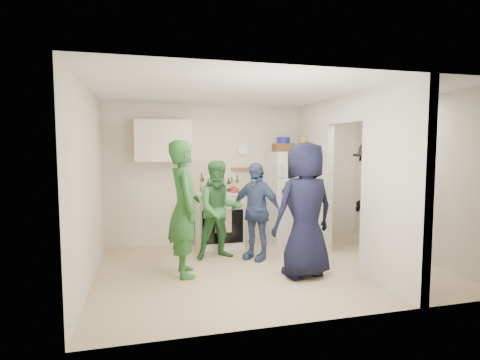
% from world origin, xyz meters
% --- Properties ---
extents(floor, '(4.80, 4.80, 0.00)m').
position_xyz_m(floor, '(0.00, 0.00, 0.00)').
color(floor, '#C5AF8B').
rests_on(floor, ground).
extents(wall_back, '(4.80, 0.00, 4.80)m').
position_xyz_m(wall_back, '(0.00, 1.70, 1.25)').
color(wall_back, silver).
rests_on(wall_back, floor).
extents(wall_front, '(4.80, 0.00, 4.80)m').
position_xyz_m(wall_front, '(0.00, -1.70, 1.25)').
color(wall_front, silver).
rests_on(wall_front, floor).
extents(wall_left, '(0.00, 3.40, 3.40)m').
position_xyz_m(wall_left, '(-2.40, 0.00, 1.25)').
color(wall_left, silver).
rests_on(wall_left, floor).
extents(wall_right, '(0.00, 3.40, 3.40)m').
position_xyz_m(wall_right, '(2.40, 0.00, 1.25)').
color(wall_right, silver).
rests_on(wall_right, floor).
extents(ceiling, '(4.80, 4.80, 0.00)m').
position_xyz_m(ceiling, '(0.00, 0.00, 2.50)').
color(ceiling, white).
rests_on(ceiling, wall_back).
extents(partition_pier_back, '(0.12, 1.20, 2.50)m').
position_xyz_m(partition_pier_back, '(1.20, 1.10, 1.25)').
color(partition_pier_back, silver).
rests_on(partition_pier_back, floor).
extents(partition_pier_front, '(0.12, 1.20, 2.50)m').
position_xyz_m(partition_pier_front, '(1.20, -1.10, 1.25)').
color(partition_pier_front, silver).
rests_on(partition_pier_front, floor).
extents(partition_header, '(0.12, 1.00, 0.40)m').
position_xyz_m(partition_header, '(1.20, 0.00, 2.30)').
color(partition_header, silver).
rests_on(partition_header, partition_pier_back).
extents(stove, '(0.80, 0.67, 0.96)m').
position_xyz_m(stove, '(-0.47, 1.37, 0.48)').
color(stove, white).
rests_on(stove, floor).
extents(upper_cabinet, '(0.95, 0.34, 0.70)m').
position_xyz_m(upper_cabinet, '(-1.40, 1.52, 1.85)').
color(upper_cabinet, silver).
rests_on(upper_cabinet, wall_back).
extents(fridge, '(0.68, 0.66, 1.66)m').
position_xyz_m(fridge, '(0.83, 1.34, 0.83)').
color(fridge, silver).
rests_on(fridge, floor).
extents(wicker_basket, '(0.35, 0.25, 0.15)m').
position_xyz_m(wicker_basket, '(0.73, 1.39, 1.73)').
color(wicker_basket, brown).
rests_on(wicker_basket, fridge).
extents(blue_bowl, '(0.24, 0.24, 0.11)m').
position_xyz_m(blue_bowl, '(0.73, 1.39, 1.86)').
color(blue_bowl, '#161697').
rests_on(blue_bowl, wicker_basket).
extents(yellow_cup_stack_top, '(0.09, 0.09, 0.25)m').
position_xyz_m(yellow_cup_stack_top, '(1.05, 1.24, 1.78)').
color(yellow_cup_stack_top, yellow).
rests_on(yellow_cup_stack_top, fridge).
extents(wall_clock, '(0.22, 0.02, 0.22)m').
position_xyz_m(wall_clock, '(0.05, 1.68, 1.70)').
color(wall_clock, white).
rests_on(wall_clock, wall_back).
extents(spice_shelf, '(0.35, 0.08, 0.03)m').
position_xyz_m(spice_shelf, '(0.00, 1.65, 1.35)').
color(spice_shelf, olive).
rests_on(spice_shelf, wall_back).
extents(nook_window, '(0.03, 0.70, 0.80)m').
position_xyz_m(nook_window, '(2.38, 0.20, 1.65)').
color(nook_window, black).
rests_on(nook_window, wall_right).
extents(nook_window_frame, '(0.04, 0.76, 0.86)m').
position_xyz_m(nook_window_frame, '(2.36, 0.20, 1.65)').
color(nook_window_frame, white).
rests_on(nook_window_frame, wall_right).
extents(nook_valance, '(0.04, 0.82, 0.18)m').
position_xyz_m(nook_valance, '(2.34, 0.20, 2.00)').
color(nook_valance, white).
rests_on(nook_valance, wall_right).
extents(yellow_cup_stack_stove, '(0.09, 0.09, 0.25)m').
position_xyz_m(yellow_cup_stack_stove, '(-0.59, 1.15, 1.08)').
color(yellow_cup_stack_stove, yellow).
rests_on(yellow_cup_stack_stove, stove).
extents(red_cup, '(0.09, 0.09, 0.12)m').
position_xyz_m(red_cup, '(-0.25, 1.17, 1.02)').
color(red_cup, red).
rests_on(red_cup, stove).
extents(person_green_left, '(0.46, 0.68, 1.84)m').
position_xyz_m(person_green_left, '(-1.21, 0.01, 0.92)').
color(person_green_left, '#296732').
rests_on(person_green_left, floor).
extents(person_green_center, '(0.79, 0.64, 1.53)m').
position_xyz_m(person_green_center, '(-0.59, 0.67, 0.77)').
color(person_green_center, '#35793A').
rests_on(person_green_center, floor).
extents(person_denim, '(0.87, 0.90, 1.51)m').
position_xyz_m(person_denim, '(-0.06, 0.49, 0.75)').
color(person_denim, '#3B5381').
rests_on(person_denim, floor).
extents(person_navy, '(0.98, 0.74, 1.81)m').
position_xyz_m(person_navy, '(0.35, -0.43, 0.91)').
color(person_navy, black).
rests_on(person_navy, floor).
extents(person_nook, '(0.94, 1.32, 1.85)m').
position_xyz_m(person_nook, '(1.89, 0.34, 0.93)').
color(person_nook, black).
rests_on(person_nook, floor).
extents(bottle_a, '(0.06, 0.06, 0.32)m').
position_xyz_m(bottle_a, '(-0.75, 1.50, 1.12)').
color(bottle_a, brown).
rests_on(bottle_a, stove).
extents(bottle_b, '(0.07, 0.07, 0.25)m').
position_xyz_m(bottle_b, '(-0.66, 1.30, 1.08)').
color(bottle_b, '#184A27').
rests_on(bottle_b, stove).
extents(bottle_c, '(0.06, 0.06, 0.27)m').
position_xyz_m(bottle_c, '(-0.53, 1.51, 1.09)').
color(bottle_c, '#ACB2BA').
rests_on(bottle_c, stove).
extents(bottle_d, '(0.08, 0.08, 0.30)m').
position_xyz_m(bottle_d, '(-0.43, 1.33, 1.11)').
color(bottle_d, brown).
rests_on(bottle_d, stove).
extents(bottle_e, '(0.08, 0.08, 0.27)m').
position_xyz_m(bottle_e, '(-0.35, 1.54, 1.09)').
color(bottle_e, silver).
rests_on(bottle_e, stove).
extents(bottle_f, '(0.07, 0.07, 0.25)m').
position_xyz_m(bottle_f, '(-0.28, 1.40, 1.08)').
color(bottle_f, '#143714').
rests_on(bottle_f, stove).
extents(bottle_g, '(0.07, 0.07, 0.25)m').
position_xyz_m(bottle_g, '(-0.20, 1.52, 1.08)').
color(bottle_g, '#AD7B38').
rests_on(bottle_g, stove).
extents(bottle_h, '(0.07, 0.07, 0.27)m').
position_xyz_m(bottle_h, '(-0.76, 1.24, 1.09)').
color(bottle_h, silver).
rests_on(bottle_h, stove).
extents(bottle_i, '(0.06, 0.06, 0.25)m').
position_xyz_m(bottle_i, '(-0.43, 1.49, 1.08)').
color(bottle_i, maroon).
rests_on(bottle_i, stove).
extents(bottle_j, '(0.06, 0.06, 0.30)m').
position_xyz_m(bottle_j, '(-0.17, 1.26, 1.11)').
color(bottle_j, '#316021').
rests_on(bottle_j, stove).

